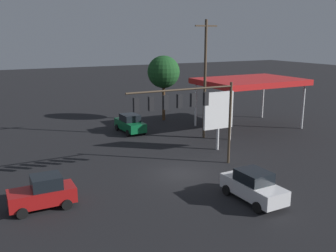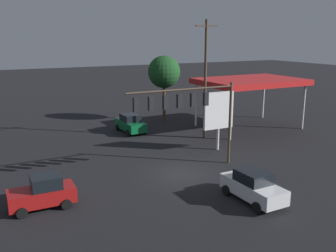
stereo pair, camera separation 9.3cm
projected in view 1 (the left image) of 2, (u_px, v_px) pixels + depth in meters
ground_plane at (180, 173)px, 27.82m from camera, size 200.00×200.00×0.00m
traffic_signal_assembly at (187, 105)px, 27.20m from camera, size 8.74×0.43×6.51m
utility_pole at (205, 78)px, 36.13m from camera, size 2.40×0.26×11.46m
gas_station_canopy at (250, 82)px, 40.72m from camera, size 10.93×7.71×5.42m
price_sign at (218, 112)px, 32.83m from camera, size 2.95×0.27×5.22m
sedan_far at (130, 123)px, 39.45m from camera, size 2.22×4.48×1.93m
sedan_waiting at (253, 186)px, 23.02m from camera, size 2.15×4.45×1.93m
hatchback_crossing at (43, 193)px, 22.05m from camera, size 3.81×1.98×1.97m
street_tree at (164, 72)px, 44.05m from camera, size 3.82×3.82×7.73m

